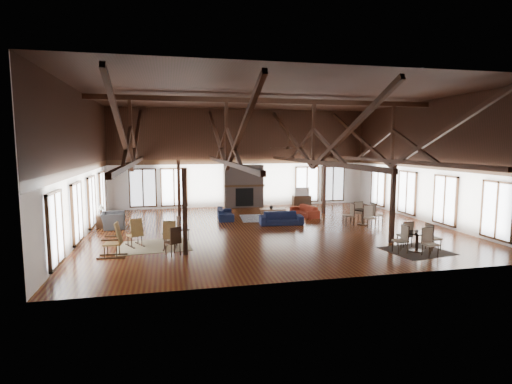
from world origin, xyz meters
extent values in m
plane|color=brown|center=(0.00, 0.00, 0.00)|extent=(16.00, 16.00, 0.00)
cube|color=black|center=(0.00, 0.00, 6.00)|extent=(16.00, 14.00, 0.02)
cube|color=white|center=(0.00, 7.00, 3.00)|extent=(16.00, 0.02, 6.00)
cube|color=white|center=(0.00, -7.00, 3.00)|extent=(16.00, 0.02, 6.00)
cube|color=white|center=(-8.00, 0.00, 3.00)|extent=(0.02, 14.00, 6.00)
cube|color=white|center=(8.00, 0.00, 3.00)|extent=(0.02, 14.00, 6.00)
cube|color=#32190E|center=(0.00, 0.00, 5.75)|extent=(15.60, 0.18, 0.22)
cube|color=#32190E|center=(-6.00, 0.00, 3.05)|extent=(0.16, 13.70, 0.18)
cube|color=#32190E|center=(-6.00, 0.00, 4.40)|extent=(0.14, 0.14, 2.70)
cube|color=#32190E|center=(-6.00, 3.50, 4.28)|extent=(0.15, 7.07, 3.12)
cube|color=#32190E|center=(-6.00, -3.50, 4.28)|extent=(0.15, 7.07, 3.12)
cube|color=#32190E|center=(-2.00, 0.00, 3.05)|extent=(0.16, 13.70, 0.18)
cube|color=#32190E|center=(-2.00, 0.00, 4.40)|extent=(0.14, 0.14, 2.70)
cube|color=#32190E|center=(-2.00, 3.50, 4.28)|extent=(0.15, 7.07, 3.12)
cube|color=#32190E|center=(-2.00, -3.50, 4.28)|extent=(0.15, 7.07, 3.12)
cube|color=#32190E|center=(2.00, 0.00, 3.05)|extent=(0.16, 13.70, 0.18)
cube|color=#32190E|center=(2.00, 0.00, 4.40)|extent=(0.14, 0.14, 2.70)
cube|color=#32190E|center=(2.00, 3.50, 4.28)|extent=(0.15, 7.07, 3.12)
cube|color=#32190E|center=(2.00, -3.50, 4.28)|extent=(0.15, 7.07, 3.12)
cube|color=#32190E|center=(6.00, 0.00, 3.05)|extent=(0.16, 13.70, 0.18)
cube|color=#32190E|center=(6.00, 0.00, 4.40)|extent=(0.14, 0.14, 2.70)
cube|color=#32190E|center=(6.00, 3.50, 4.28)|extent=(0.15, 7.07, 3.12)
cube|color=#32190E|center=(6.00, -3.50, 4.28)|extent=(0.15, 7.07, 3.12)
cube|color=#32190E|center=(-4.00, -3.50, 1.52)|extent=(0.16, 0.16, 3.05)
cube|color=#32190E|center=(4.00, -3.50, 1.52)|extent=(0.16, 0.16, 3.05)
cube|color=#32190E|center=(-4.00, 3.50, 1.52)|extent=(0.16, 0.16, 3.05)
cube|color=#32190E|center=(4.00, 3.50, 1.52)|extent=(0.16, 0.16, 3.05)
cube|color=#695850|center=(0.00, 6.68, 1.30)|extent=(2.40, 0.62, 2.60)
cube|color=black|center=(0.00, 6.36, 0.65)|extent=(1.10, 0.06, 1.10)
cube|color=black|center=(0.00, 6.40, 1.35)|extent=(2.50, 0.20, 0.12)
cylinder|color=black|center=(0.50, -1.00, 4.05)|extent=(0.04, 0.04, 0.70)
cylinder|color=black|center=(0.50, -1.00, 3.70)|extent=(0.20, 0.20, 0.10)
cube|color=black|center=(0.95, -1.00, 3.70)|extent=(0.70, 0.12, 0.02)
cube|color=black|center=(0.50, -0.55, 3.70)|extent=(0.12, 0.70, 0.02)
cube|color=black|center=(0.05, -1.00, 3.70)|extent=(0.70, 0.12, 0.02)
cube|color=black|center=(0.50, -1.45, 3.70)|extent=(0.12, 0.70, 0.02)
imported|color=#151B3A|center=(0.76, 0.90, 0.30)|extent=(2.14, 0.98, 0.61)
imported|color=#141B37|center=(-1.67, 2.93, 0.28)|extent=(1.99, 0.89, 0.57)
imported|color=maroon|center=(2.63, 2.84, 0.28)|extent=(2.06, 1.15, 0.57)
cube|color=brown|center=(0.78, 2.58, 0.48)|extent=(1.39, 0.80, 0.06)
cube|color=brown|center=(0.22, 2.36, 0.22)|extent=(0.06, 0.06, 0.45)
cube|color=brown|center=(0.22, 2.80, 0.22)|extent=(0.06, 0.06, 0.45)
cube|color=brown|center=(1.34, 2.36, 0.22)|extent=(0.06, 0.06, 0.45)
cube|color=brown|center=(1.34, 2.80, 0.22)|extent=(0.06, 0.06, 0.45)
imported|color=#B2B2B2|center=(0.71, 2.61, 0.61)|extent=(0.25, 0.25, 0.21)
imported|color=#2E2E30|center=(-7.06, 1.67, 0.37)|extent=(1.20, 1.06, 0.75)
cube|color=black|center=(-7.60, 1.99, 0.29)|extent=(0.43, 0.43, 0.58)
cylinder|color=black|center=(-7.60, 1.99, 0.75)|extent=(0.08, 0.08, 0.35)
cone|color=#EBE4C5|center=(-7.60, 1.99, 0.98)|extent=(0.31, 0.31, 0.25)
cube|color=olive|center=(-5.83, -1.86, 0.42)|extent=(0.63, 0.62, 0.05)
cube|color=olive|center=(-5.73, -2.06, 0.74)|extent=(0.51, 0.38, 0.69)
cube|color=black|center=(-6.01, -1.95, 0.02)|extent=(0.43, 0.77, 0.05)
cube|color=black|center=(-5.66, -1.77, 0.02)|extent=(0.43, 0.77, 0.05)
cube|color=olive|center=(-4.50, -2.50, 0.41)|extent=(0.54, 0.52, 0.05)
cube|color=olive|center=(-4.54, -2.71, 0.73)|extent=(0.49, 0.26, 0.68)
cube|color=black|center=(-4.70, -2.47, 0.02)|extent=(0.19, 0.83, 0.05)
cube|color=black|center=(-4.31, -2.53, 0.02)|extent=(0.19, 0.83, 0.05)
cube|color=olive|center=(-6.48, -3.27, 0.46)|extent=(0.55, 0.57, 0.06)
cube|color=olive|center=(-6.23, -3.30, 0.83)|extent=(0.25, 0.54, 0.76)
cube|color=black|center=(-6.49, -3.49, 0.03)|extent=(0.94, 0.13, 0.06)
cube|color=black|center=(-6.46, -3.05, 0.03)|extent=(0.94, 0.13, 0.06)
cube|color=black|center=(-3.99, -1.31, 0.45)|extent=(0.52, 0.52, 0.05)
cube|color=black|center=(-4.17, -1.36, 0.71)|extent=(0.16, 0.41, 0.54)
cylinder|color=black|center=(-3.99, -1.31, 0.22)|extent=(0.03, 0.03, 0.45)
cube|color=black|center=(-4.43, -3.51, 0.47)|extent=(0.60, 0.60, 0.05)
cube|color=black|center=(-4.32, -3.68, 0.75)|extent=(0.39, 0.27, 0.57)
cylinder|color=black|center=(-4.43, -3.51, 0.23)|extent=(0.04, 0.04, 0.47)
cylinder|color=black|center=(4.18, -4.88, 0.68)|extent=(0.81, 0.81, 0.04)
cylinder|color=black|center=(4.18, -4.88, 0.35)|extent=(0.10, 0.10, 0.66)
cylinder|color=black|center=(4.18, -4.88, 0.02)|extent=(0.48, 0.48, 0.04)
cylinder|color=black|center=(4.60, 0.02, 0.72)|extent=(0.85, 0.85, 0.04)
cylinder|color=black|center=(4.60, 0.02, 0.37)|extent=(0.10, 0.10, 0.70)
cylinder|color=black|center=(4.60, 0.02, 0.02)|extent=(0.51, 0.51, 0.04)
imported|color=#B2B2B2|center=(4.10, -4.94, 0.75)|extent=(0.16, 0.16, 0.10)
imported|color=#B2B2B2|center=(4.68, 0.07, 0.78)|extent=(0.13, 0.13, 0.09)
cube|color=black|center=(3.81, 6.75, 0.29)|extent=(1.17, 0.44, 0.59)
imported|color=#B2B2B2|center=(3.80, 6.75, 0.86)|extent=(0.95, 0.18, 0.54)
cube|color=tan|center=(-5.13, -2.06, 0.01)|extent=(2.84, 2.31, 0.01)
cube|color=#16203F|center=(0.60, 2.71, 0.01)|extent=(3.10, 2.43, 0.01)
cube|color=black|center=(4.22, -4.84, 0.01)|extent=(2.37, 2.21, 0.01)
camera|label=1|loc=(-4.53, -17.37, 3.84)|focal=28.00mm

